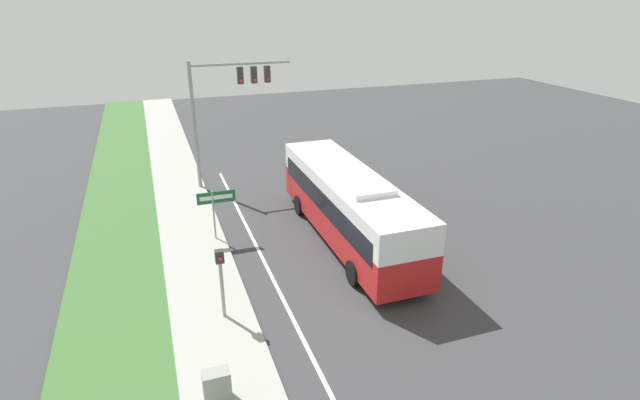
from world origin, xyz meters
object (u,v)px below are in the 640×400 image
(pedestrian_signal, at_px, (221,272))
(utility_cabinet, at_px, (217,386))
(street_sign, at_px, (215,204))
(signal_gantry, at_px, (226,96))
(bus, at_px, (349,203))

(pedestrian_signal, bearing_deg, utility_cabinet, -101.88)
(pedestrian_signal, relative_size, street_sign, 1.10)
(signal_gantry, height_order, pedestrian_signal, signal_gantry)
(signal_gantry, distance_m, pedestrian_signal, 13.56)
(bus, height_order, pedestrian_signal, bus)
(bus, distance_m, street_sign, 5.88)
(bus, bearing_deg, signal_gantry, 112.60)
(pedestrian_signal, distance_m, utility_cabinet, 4.07)
(bus, relative_size, utility_cabinet, 11.81)
(bus, distance_m, pedestrian_signal, 7.45)
(utility_cabinet, bearing_deg, pedestrian_signal, 78.12)
(street_sign, xyz_separation_m, utility_cabinet, (-1.51, -9.82, -1.19))
(pedestrian_signal, height_order, street_sign, pedestrian_signal)
(street_sign, distance_m, utility_cabinet, 10.00)
(street_sign, height_order, utility_cabinet, street_sign)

